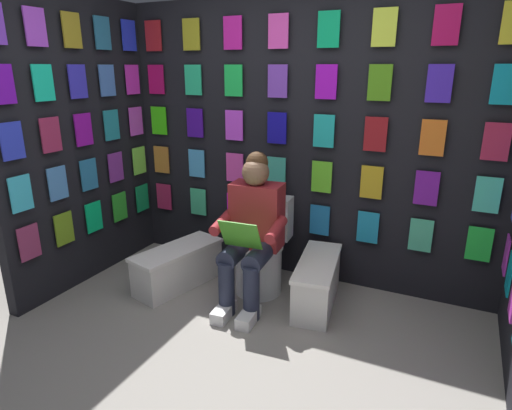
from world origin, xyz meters
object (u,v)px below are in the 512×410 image
at_px(toilet, 262,252).
at_px(comic_longbox_near, 317,282).
at_px(comic_longbox_far, 178,267).
at_px(person_reading, 252,230).

distance_m(toilet, comic_longbox_near, 0.53).
distance_m(comic_longbox_near, comic_longbox_far, 1.19).
bearing_deg(comic_longbox_near, person_reading, 10.07).
relative_size(person_reading, comic_longbox_near, 1.45).
bearing_deg(person_reading, toilet, -90.62).
distance_m(toilet, comic_longbox_far, 0.73).
xyz_separation_m(person_reading, comic_longbox_near, (-0.49, -0.17, -0.41)).
xyz_separation_m(toilet, person_reading, (-0.02, 0.23, 0.27)).
bearing_deg(comic_longbox_far, person_reading, -161.64).
xyz_separation_m(toilet, comic_longbox_near, (-0.51, 0.06, -0.14)).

